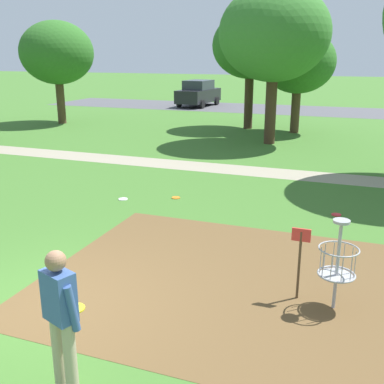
{
  "coord_description": "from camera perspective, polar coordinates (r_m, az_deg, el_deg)",
  "views": [
    {
      "loc": [
        4.25,
        -4.87,
        3.62
      ],
      "look_at": [
        1.23,
        3.33,
        1.0
      ],
      "focal_mm": 43.04,
      "sensor_mm": 36.0,
      "label": 1
    }
  ],
  "objects": [
    {
      "name": "parked_car_leftmost",
      "position": [
        33.93,
        0.8,
        12.14
      ],
      "size": [
        2.27,
        4.35,
        1.84
      ],
      "color": "black",
      "rests_on": "ground"
    },
    {
      "name": "tree_near_left",
      "position": [
        19.55,
        10.17,
        18.71
      ],
      "size": [
        4.44,
        4.44,
        6.3
      ],
      "color": "#422D1E",
      "rests_on": "ground"
    },
    {
      "name": "disc_golf_basket",
      "position": [
        7.04,
        17.12,
        -8.11
      ],
      "size": [
        0.98,
        0.58,
        1.39
      ],
      "color": "#9E9EA3",
      "rests_on": "ground"
    },
    {
      "name": "dirt_tee_pad",
      "position": [
        7.82,
        4.71,
        -10.92
      ],
      "size": [
        6.09,
        5.06,
        0.01
      ],
      "primitive_type": "cube",
      "color": "brown",
      "rests_on": "ground"
    },
    {
      "name": "ground_plane",
      "position": [
        7.41,
        -18.65,
        -13.53
      ],
      "size": [
        160.0,
        160.0,
        0.0
      ],
      "primitive_type": "plane",
      "color": "#3D6B28"
    },
    {
      "name": "frisbee_near_basket",
      "position": [
        12.08,
        -8.55,
        -0.88
      ],
      "size": [
        0.24,
        0.24,
        0.02
      ],
      "primitive_type": "cylinder",
      "color": "white",
      "rests_on": "ground"
    },
    {
      "name": "player_throwing",
      "position": [
        5.23,
        -15.93,
        -14.47
      ],
      "size": [
        0.5,
        0.44,
        1.71
      ],
      "color": "tan",
      "rests_on": "ground"
    },
    {
      "name": "tree_near_right",
      "position": [
        26.16,
        -16.4,
        16.18
      ],
      "size": [
        3.83,
        3.83,
        5.32
      ],
      "color": "#4C3823",
      "rests_on": "ground"
    },
    {
      "name": "tree_mid_right",
      "position": [
        23.53,
        7.27,
        17.5
      ],
      "size": [
        3.71,
        3.71,
        5.61
      ],
      "color": "#422D1E",
      "rests_on": "ground"
    },
    {
      "name": "tree_far_left",
      "position": [
        22.62,
        13.06,
        15.4
      ],
      "size": [
        3.4,
        3.4,
        4.74
      ],
      "color": "#4C3823",
      "rests_on": "ground"
    },
    {
      "name": "frisbee_by_tee",
      "position": [
        12.07,
        -2.01,
        -0.71
      ],
      "size": [
        0.22,
        0.22,
        0.02
      ],
      "primitive_type": "cylinder",
      "color": "orange",
      "rests_on": "ground"
    },
    {
      "name": "gravel_path",
      "position": [
        15.25,
        3.5,
        2.95
      ],
      "size": [
        40.0,
        1.3,
        0.0
      ],
      "primitive_type": "cube",
      "color": "gray",
      "rests_on": "ground"
    },
    {
      "name": "parking_lot_strip",
      "position": [
        32.36,
        12.79,
        9.88
      ],
      "size": [
        36.0,
        6.0,
        0.01
      ],
      "primitive_type": "cube",
      "color": "#4C4C51",
      "rests_on": "ground"
    },
    {
      "name": "frisbee_mid_grass",
      "position": [
        11.32,
        17.45,
        -2.7
      ],
      "size": [
        0.23,
        0.23,
        0.02
      ],
      "primitive_type": "cylinder",
      "color": "red",
      "rests_on": "ground"
    }
  ]
}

